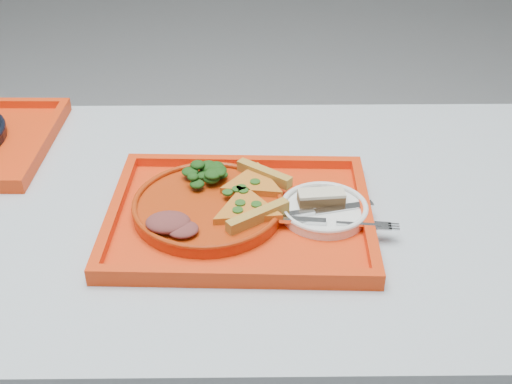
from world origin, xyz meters
TOP-DOWN VIEW (x-y plane):
  - table at (0.00, 0.00)m, footprint 1.60×0.80m
  - tray_main at (0.15, -0.06)m, footprint 0.46×0.37m
  - dinner_plate at (0.10, -0.05)m, footprint 0.26×0.26m
  - side_plate at (0.30, -0.06)m, footprint 0.15×0.15m
  - pizza_slice_a at (0.17, -0.07)m, footprint 0.17×0.18m
  - pizza_slice_b at (0.18, 0.01)m, footprint 0.17×0.17m
  - salad_heap at (0.08, 0.03)m, footprint 0.08×0.07m
  - meat_portion at (0.04, -0.12)m, footprint 0.07×0.06m
  - dessert_bar at (0.30, -0.04)m, footprint 0.08×0.04m
  - knife at (0.30, -0.07)m, footprint 0.18×0.06m
  - fork at (0.31, -0.10)m, footprint 0.19×0.04m

SIDE VIEW (x-z plane):
  - table at x=0.00m, z-range 0.30..1.05m
  - tray_main at x=0.15m, z-range 0.75..0.76m
  - side_plate at x=0.30m, z-range 0.76..0.78m
  - dinner_plate at x=0.10m, z-range 0.76..0.78m
  - knife at x=0.30m, z-range 0.78..0.78m
  - fork at x=0.31m, z-range 0.78..0.78m
  - dessert_bar at x=0.30m, z-range 0.78..0.80m
  - pizza_slice_a at x=0.17m, z-range 0.78..0.80m
  - pizza_slice_b at x=0.18m, z-range 0.78..0.80m
  - meat_portion at x=0.04m, z-range 0.78..0.80m
  - salad_heap at x=0.08m, z-range 0.78..0.82m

